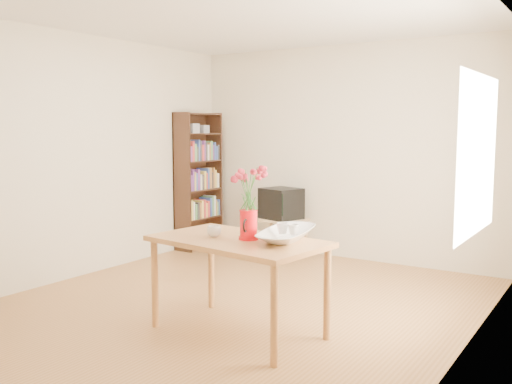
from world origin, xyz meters
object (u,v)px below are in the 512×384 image
Objects in this scene: television at (282,203)px; bowl at (287,209)px; pitcher at (249,226)px; mug at (214,231)px; table at (238,250)px.

bowl is at bearing -42.43° from television.
mug is at bearing 172.57° from pitcher.
table is at bearing -50.06° from television.
table is 6.11× the size of pitcher.
bowl is (0.54, 0.20, 0.19)m from mug.
mug is (-0.21, -0.03, 0.13)m from table.
mug is at bearing -159.38° from bowl.
pitcher is (0.08, 0.03, 0.19)m from table.
pitcher reaches higher than table.
television is at bearing 121.08° from bowl.
bowl is (0.25, 0.15, 0.13)m from pitcher.
table is 0.21m from pitcher.
bowl is at bearing 13.76° from pitcher.
television is (-0.92, 2.63, -0.14)m from mug.
mug is at bearing -54.25° from television.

